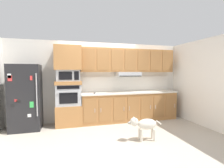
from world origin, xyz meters
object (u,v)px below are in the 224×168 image
(microwave, at_px, (68,75))
(screwdriver, at_px, (95,93))
(built_in_oven, at_px, (68,95))
(dog, at_px, (144,124))
(refrigerator, at_px, (26,97))

(microwave, xyz_separation_m, screwdriver, (0.76, -0.12, -0.53))
(built_in_oven, distance_m, dog, 2.36)
(microwave, distance_m, screwdriver, 0.93)
(microwave, xyz_separation_m, dog, (1.64, -1.62, -1.09))
(dog, bearing_deg, microwave, -39.49)
(refrigerator, relative_size, screwdriver, 10.54)
(microwave, relative_size, screwdriver, 3.86)
(refrigerator, height_order, dog, refrigerator)
(microwave, bearing_deg, screwdriver, -8.88)
(refrigerator, distance_m, built_in_oven, 1.12)
(refrigerator, relative_size, built_in_oven, 2.51)
(dog, bearing_deg, refrigerator, -24.20)
(microwave, bearing_deg, dog, -44.71)
(built_in_oven, distance_m, microwave, 0.56)
(refrigerator, bearing_deg, screwdriver, -1.56)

